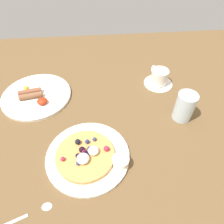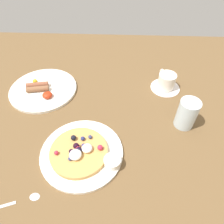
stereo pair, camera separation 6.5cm
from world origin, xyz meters
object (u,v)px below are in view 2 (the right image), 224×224
at_px(pancake_plate, 82,153).
at_px(water_glass, 187,114).
at_px(coffee_cup, 167,80).
at_px(teaspoon, 20,201).
at_px(coffee_saucer, 165,87).
at_px(syrup_ramekin, 112,162).
at_px(breakfast_plate, 43,89).

bearing_deg(pancake_plate, water_glass, 21.77).
relative_size(coffee_cup, teaspoon, 0.65).
bearing_deg(coffee_saucer, water_glass, -79.15).
xyz_separation_m(pancake_plate, teaspoon, (-0.15, -0.15, -0.00)).
distance_m(teaspoon, water_glass, 0.58).
distance_m(syrup_ramekin, coffee_cup, 0.43).
bearing_deg(coffee_saucer, breakfast_plate, -175.87).
relative_size(syrup_ramekin, teaspoon, 0.33).
xyz_separation_m(coffee_cup, water_glass, (0.04, -0.20, 0.01)).
bearing_deg(breakfast_plate, pancake_plate, -55.36).
xyz_separation_m(syrup_ramekin, breakfast_plate, (-0.31, 0.34, -0.02)).
bearing_deg(coffee_cup, teaspoon, -132.71).
bearing_deg(syrup_ramekin, pancake_plate, 158.78).
relative_size(coffee_saucer, coffee_cup, 1.22).
height_order(coffee_cup, water_glass, water_glass).
relative_size(pancake_plate, teaspoon, 1.69).
xyz_separation_m(pancake_plate, breakfast_plate, (-0.21, 0.30, 0.00)).
distance_m(syrup_ramekin, breakfast_plate, 0.46).
xyz_separation_m(coffee_saucer, coffee_cup, (-0.00, 0.00, 0.04)).
relative_size(breakfast_plate, water_glass, 2.54).
xyz_separation_m(coffee_cup, teaspoon, (-0.46, -0.49, -0.04)).
height_order(syrup_ramekin, coffee_saucer, syrup_ramekin).
height_order(coffee_saucer, coffee_cup, coffee_cup).
relative_size(pancake_plate, coffee_saucer, 2.14).
distance_m(coffee_saucer, coffee_cup, 0.04).
height_order(syrup_ramekin, teaspoon, syrup_ramekin).
distance_m(pancake_plate, coffee_cup, 0.46).
bearing_deg(syrup_ramekin, teaspoon, -154.63).
distance_m(pancake_plate, coffee_saucer, 0.46).
bearing_deg(coffee_cup, coffee_saucer, -73.08).
height_order(pancake_plate, teaspoon, pancake_plate).
distance_m(syrup_ramekin, teaspoon, 0.27).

